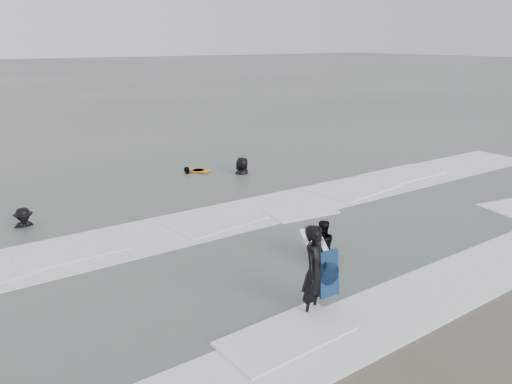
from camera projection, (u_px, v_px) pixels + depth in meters
ground at (385, 294)px, 10.94m from camera, size 320.00×320.00×0.00m
surfer_centre at (313, 313)px, 10.20m from camera, size 0.84×0.72×1.93m
surfer_wading at (321, 256)px, 12.89m from camera, size 0.93×0.85×1.54m
surfer_breaker at (25, 229)px, 14.75m from camera, size 0.98×0.56×1.51m
surfer_right_near at (187, 175)px, 20.69m from camera, size 0.95×0.62×1.50m
surfer_right_far at (242, 175)px, 20.70m from camera, size 1.09×0.92×1.89m
surf_foam at (282, 240)px, 13.85m from camera, size 30.03×9.06×0.09m
bodyboards at (261, 214)px, 14.50m from camera, size 3.84×12.03×1.25m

